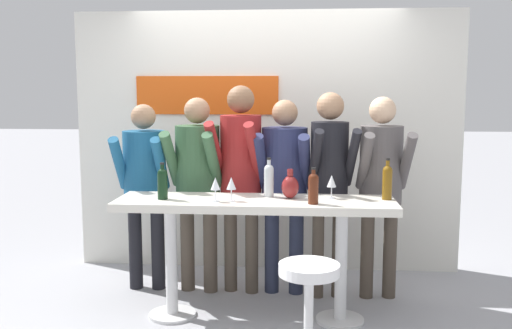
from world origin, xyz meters
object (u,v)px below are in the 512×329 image
Objects in this scene: tasting_table at (255,221)px; wine_glass_0 at (332,182)px; person_center at (284,176)px; wine_glass_2 at (215,185)px; person_center_left at (241,165)px; wine_bottle_0 at (269,179)px; wine_bottle_2 at (387,181)px; wine_glass_1 at (231,184)px; wine_bottle_1 at (162,182)px; decorative_vase at (290,187)px; person_right at (381,175)px; bar_stool at (309,298)px; person_far_left at (145,177)px; person_left at (197,174)px; person_center_right at (330,170)px; wine_bottle_3 at (313,187)px.

wine_glass_0 is at bearing 8.88° from tasting_table.
person_center reaches higher than wine_glass_2.
wine_bottle_0 is at bearing -48.74° from person_center_left.
wine_glass_1 is at bearing -172.41° from wine_bottle_2.
person_center_left is at bearing 156.56° from wine_bottle_2.
decorative_vase is at bearing 6.80° from wine_bottle_1.
decorative_vase is (-0.73, -0.46, -0.03)m from person_right.
bar_stool is at bearing -102.28° from wine_glass_0.
wine_bottle_1 is (0.31, -0.62, 0.06)m from person_far_left.
wine_glass_0 is 1.00× the size of wine_glass_2.
person_right is 6.10× the size of wine_bottle_1.
person_far_left is at bearing 165.63° from wine_bottle_2.
person_left is 0.73m from wine_glass_1.
person_center_right is 1.36m from wine_bottle_1.
wine_bottle_1 is (-0.68, -0.04, 0.29)m from tasting_table.
wine_glass_1 is (-0.56, 0.62, 0.61)m from bar_stool.
person_center_left reaches higher than tasting_table.
wine_bottle_0 is 0.97× the size of wine_bottle_2.
person_center is at bearing 159.90° from person_center_right.
decorative_vase is (0.06, -0.51, -0.00)m from person_center.
person_left reaches higher than wine_bottle_2.
wine_glass_2 is (-0.67, 0.59, 0.61)m from bar_stool.
wine_bottle_2 is at bearing 53.15° from bar_stool.
bar_stool is 2.51× the size of wine_bottle_3.
wine_glass_2 is (0.40, -0.06, -0.00)m from wine_bottle_1.
person_far_left is 2.03m from wine_bottle_2.
person_center_right is 9.64× the size of wine_glass_1.
wine_bottle_0 is at bearing -149.83° from person_center_right.
wine_glass_2 is (-1.26, -0.63, 0.01)m from person_right.
person_center_right is 5.55× the size of wine_bottle_2.
wine_bottle_3 is at bearing -28.62° from person_left.
wine_bottle_1 reaches higher than bar_stool.
wine_bottle_0 reaches higher than decorative_vase.
tasting_table is 0.86m from bar_stool.
wine_bottle_3 is 1.47× the size of wine_glass_2.
person_center_right is at bearing 81.76° from bar_stool.
tasting_table is at bearing -129.28° from wine_bottle_0.
person_center is at bearing 35.10° from wine_bottle_1.
wine_glass_0 is (1.25, 0.13, -0.00)m from wine_bottle_1.
person_left is 9.38× the size of wine_glass_1.
bar_stool is at bearing -126.85° from wine_bottle_2.
person_center is 1.08m from wine_bottle_1.
person_center reaches higher than wine_glass_0.
wine_glass_0 is (0.73, -0.48, -0.05)m from person_center_left.
person_far_left is 0.96× the size of person_right.
person_far_left is 0.46m from person_left.
person_right reaches higher than wine_bottle_0.
person_center_right is at bearing 54.40° from decorative_vase.
wine_bottle_0 reaches higher than wine_glass_0.
person_center_right reaches higher than wine_glass_2.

